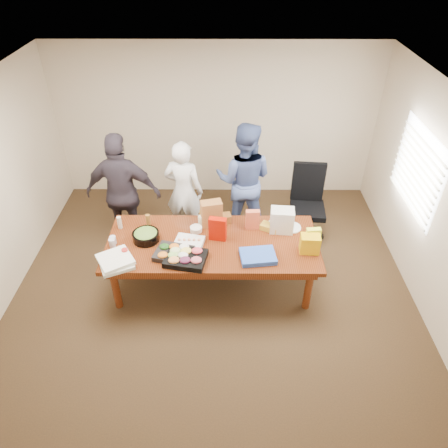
{
  "coord_description": "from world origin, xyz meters",
  "views": [
    {
      "loc": [
        0.18,
        -4.22,
        4.21
      ],
      "look_at": [
        0.15,
        0.1,
        0.97
      ],
      "focal_mm": 33.09,
      "sensor_mm": 36.0,
      "label": 1
    }
  ],
  "objects_px": {
    "person_right": "(244,180)",
    "person_center": "(184,191)",
    "sheet_cake": "(189,242)",
    "office_chair": "(308,207)",
    "conference_table": "(213,263)",
    "salad_bowl": "(146,236)"
  },
  "relations": [
    {
      "from": "office_chair",
      "to": "person_right",
      "type": "xyz_separation_m",
      "value": [
        -0.99,
        0.25,
        0.34
      ]
    },
    {
      "from": "office_chair",
      "to": "person_center",
      "type": "distance_m",
      "value": 1.93
    },
    {
      "from": "conference_table",
      "to": "office_chair",
      "type": "xyz_separation_m",
      "value": [
        1.45,
        1.04,
        0.22
      ]
    },
    {
      "from": "conference_table",
      "to": "office_chair",
      "type": "distance_m",
      "value": 1.8
    },
    {
      "from": "person_center",
      "to": "sheet_cake",
      "type": "distance_m",
      "value": 1.19
    },
    {
      "from": "conference_table",
      "to": "salad_bowl",
      "type": "xyz_separation_m",
      "value": [
        -0.88,
        0.04,
        0.43
      ]
    },
    {
      "from": "conference_table",
      "to": "salad_bowl",
      "type": "relative_size",
      "value": 7.9
    },
    {
      "from": "person_center",
      "to": "sheet_cake",
      "type": "xyz_separation_m",
      "value": [
        0.17,
        -1.17,
        -0.05
      ]
    },
    {
      "from": "salad_bowl",
      "to": "person_right",
      "type": "bearing_deg",
      "value": 43.29
    },
    {
      "from": "office_chair",
      "to": "salad_bowl",
      "type": "relative_size",
      "value": 3.34
    },
    {
      "from": "salad_bowl",
      "to": "sheet_cake",
      "type": "bearing_deg",
      "value": -8.89
    },
    {
      "from": "conference_table",
      "to": "person_right",
      "type": "xyz_separation_m",
      "value": [
        0.45,
        1.3,
        0.56
      ]
    },
    {
      "from": "office_chair",
      "to": "person_right",
      "type": "distance_m",
      "value": 1.08
    },
    {
      "from": "person_right",
      "to": "salad_bowl",
      "type": "relative_size",
      "value": 5.25
    },
    {
      "from": "sheet_cake",
      "to": "person_right",
      "type": "bearing_deg",
      "value": 72.57
    },
    {
      "from": "conference_table",
      "to": "person_right",
      "type": "relative_size",
      "value": 1.51
    },
    {
      "from": "person_center",
      "to": "salad_bowl",
      "type": "distance_m",
      "value": 1.16
    },
    {
      "from": "conference_table",
      "to": "person_right",
      "type": "distance_m",
      "value": 1.48
    },
    {
      "from": "person_right",
      "to": "person_center",
      "type": "bearing_deg",
      "value": 21.38
    },
    {
      "from": "person_right",
      "to": "salad_bowl",
      "type": "xyz_separation_m",
      "value": [
        -1.33,
        -1.26,
        -0.12
      ]
    },
    {
      "from": "sheet_cake",
      "to": "conference_table",
      "type": "bearing_deg",
      "value": 21.68
    },
    {
      "from": "person_center",
      "to": "person_right",
      "type": "height_order",
      "value": "person_right"
    }
  ]
}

